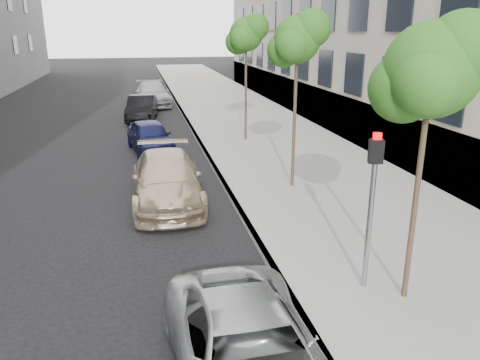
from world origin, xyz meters
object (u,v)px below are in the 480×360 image
object	(u,v)px
tree_mid	(298,40)
signal_pole	(372,193)
tree_far	(247,35)
sedan_black	(142,108)
minivan	(250,357)
suv	(167,179)
tree_near	(433,70)
sedan_blue	(150,137)
sedan_rear	(153,94)

from	to	relation	value
tree_mid	signal_pole	bearing A→B (deg)	-95.60
tree_far	sedan_black	bearing A→B (deg)	124.47
minivan	suv	world-z (taller)	suv
sedan_black	tree_near	bearing A→B (deg)	-69.90
signal_pole	sedan_black	xyz separation A→B (m)	(-3.80, 18.92, -1.35)
sedan_blue	sedan_rear	bearing A→B (deg)	78.24
signal_pole	suv	world-z (taller)	signal_pole
tree_near	tree_mid	bearing A→B (deg)	90.00
sedan_blue	minivan	bearing A→B (deg)	-95.51
suv	sedan_blue	xyz separation A→B (m)	(-0.28, 5.96, -0.05)
tree_far	sedan_blue	distance (m)	5.79
tree_mid	minivan	size ratio (longest dim) A/B	1.19
suv	tree_far	bearing A→B (deg)	61.07
tree_near	suv	world-z (taller)	tree_near
tree_mid	suv	world-z (taller)	tree_mid
minivan	sedan_blue	xyz separation A→B (m)	(-0.86, 13.81, 0.03)
tree_mid	sedan_black	world-z (taller)	tree_mid
tree_far	signal_pole	xyz separation A→B (m)	(-0.59, -12.52, -2.56)
tree_near	tree_mid	xyz separation A→B (m)	(-0.00, 6.50, 0.32)
tree_far	sedan_rear	size ratio (longest dim) A/B	1.05
tree_near	tree_far	world-z (taller)	tree_far
tree_near	tree_mid	size ratio (longest dim) A/B	0.95
signal_pole	minivan	bearing A→B (deg)	-127.53
tree_far	suv	bearing A→B (deg)	-120.02
tree_far	sedan_rear	bearing A→B (deg)	107.39
signal_pole	sedan_blue	world-z (taller)	signal_pole
minivan	suv	bearing A→B (deg)	93.11
tree_near	tree_far	distance (m)	13.01
sedan_blue	sedan_black	bearing A→B (deg)	82.59
sedan_black	tree_far	bearing A→B (deg)	-48.19
sedan_black	sedan_blue	bearing A→B (deg)	-81.01
tree_near	sedan_black	world-z (taller)	tree_near
minivan	sedan_blue	size ratio (longest dim) A/B	1.17
minivan	signal_pole	bearing A→B (deg)	36.29
tree_mid	sedan_blue	world-z (taller)	tree_mid
tree_mid	signal_pole	world-z (taller)	tree_mid
minivan	sedan_blue	distance (m)	13.83
tree_near	minivan	xyz separation A→B (m)	(-3.33, -1.61, -3.58)
tree_mid	sedan_blue	xyz separation A→B (m)	(-4.18, 5.69, -3.87)
sedan_blue	sedan_rear	xyz separation A→B (m)	(0.58, 12.31, 0.09)
tree_near	minivan	distance (m)	5.15
tree_near	sedan_blue	xyz separation A→B (m)	(-4.18, 12.19, -3.55)
minivan	sedan_black	xyz separation A→B (m)	(-1.06, 21.01, 0.05)
suv	minivan	bearing A→B (deg)	-84.69
tree_mid	sedan_blue	bearing A→B (deg)	126.32
tree_mid	sedan_rear	xyz separation A→B (m)	(-3.60, 18.01, -3.78)
tree_near	signal_pole	distance (m)	2.31
sedan_rear	sedan_blue	bearing A→B (deg)	-96.04
signal_pole	minivan	xyz separation A→B (m)	(-2.74, -2.09, -1.40)
tree_mid	signal_pole	size ratio (longest dim) A/B	1.75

